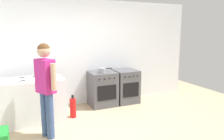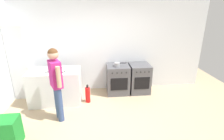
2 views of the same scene
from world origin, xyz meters
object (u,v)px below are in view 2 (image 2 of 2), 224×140
object	(u,v)px
knife_carving	(43,73)
person	(56,79)
oven_left	(118,79)
recycling_crate_lower	(6,139)
oven_right	(139,78)
knife_bread	(46,68)
pot	(117,65)
knife_utility	(61,73)
larder_cabinet	(21,62)
knife_paring	(59,67)
fire_extinguisher	(88,95)
recycling_crate_upper	(3,126)

from	to	relation	value
knife_carving	person	bearing A→B (deg)	-55.32
oven_left	recycling_crate_lower	bearing A→B (deg)	-141.05
oven_right	knife_bread	world-z (taller)	knife_bread
oven_right	pot	world-z (taller)	pot
pot	knife_carving	distance (m)	1.95
knife_utility	larder_cabinet	distance (m)	1.34
knife_paring	recycling_crate_lower	distance (m)	2.02
person	fire_extinguisher	bearing A→B (deg)	48.22
oven_left	oven_right	xyz separation A→B (m)	(0.65, -0.00, -0.00)
knife_utility	recycling_crate_lower	xyz separation A→B (m)	(-0.85, -1.33, -0.76)
oven_left	person	world-z (taller)	person
oven_left	knife_bread	distance (m)	2.00
oven_left	larder_cabinet	bearing A→B (deg)	177.80
oven_left	recycling_crate_upper	distance (m)	3.00
knife_utility	oven_left	bearing A→B (deg)	20.55
knife_utility	fire_extinguisher	size ratio (longest dim) A/B	0.46
oven_right	recycling_crate_lower	xyz separation A→B (m)	(-2.98, -1.89, -0.29)
knife_paring	fire_extinguisher	xyz separation A→B (m)	(0.73, -0.31, -0.69)
knife_carving	recycling_crate_upper	size ratio (longest dim) A/B	0.63
knife_utility	knife_paring	xyz separation A→B (m)	(-0.11, 0.39, 0.00)
fire_extinguisher	recycling_crate_lower	xyz separation A→B (m)	(-1.47, -1.41, -0.08)
knife_paring	recycling_crate_upper	world-z (taller)	knife_paring
oven_right	knife_carving	xyz separation A→B (m)	(-2.58, -0.51, 0.48)
knife_carving	larder_cabinet	bearing A→B (deg)	139.41
person	knife_paring	bearing A→B (deg)	96.73
knife_utility	person	size ratio (longest dim) A/B	0.14
recycling_crate_lower	larder_cabinet	xyz separation A→B (m)	(-0.31, 1.99, 0.86)
pot	recycling_crate_upper	xyz separation A→B (m)	(-2.30, -1.80, -0.49)
knife_paring	recycling_crate_upper	bearing A→B (deg)	-113.12
knife_bread	larder_cabinet	xyz separation A→B (m)	(-0.71, 0.25, 0.10)
recycling_crate_lower	oven_right	bearing A→B (deg)	32.33
knife_utility	knife_paring	world-z (taller)	same
person	oven_left	bearing A→B (deg)	38.13
knife_bread	person	distance (m)	1.11
knife_bread	fire_extinguisher	world-z (taller)	knife_bread
person	knife_carving	bearing A→B (deg)	124.68
knife_bread	knife_utility	size ratio (longest dim) A/B	1.46
pot	knife_carving	size ratio (longest dim) A/B	1.06
oven_left	person	bearing A→B (deg)	-141.87
pot	oven_left	bearing A→B (deg)	70.32
fire_extinguisher	larder_cabinet	size ratio (longest dim) A/B	0.25
knife_carving	person	xyz separation A→B (m)	(0.45, -0.65, 0.09)
knife_utility	recycling_crate_upper	bearing A→B (deg)	-122.50
oven_left	recycling_crate_lower	size ratio (longest dim) A/B	1.63
knife_bread	knife_paring	bearing A→B (deg)	-2.59
pot	person	bearing A→B (deg)	-143.49
oven_left	larder_cabinet	world-z (taller)	larder_cabinet
person	recycling_crate_upper	bearing A→B (deg)	-139.66
knife_paring	oven_right	bearing A→B (deg)	4.27
knife_utility	person	xyz separation A→B (m)	(0.00, -0.61, 0.09)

